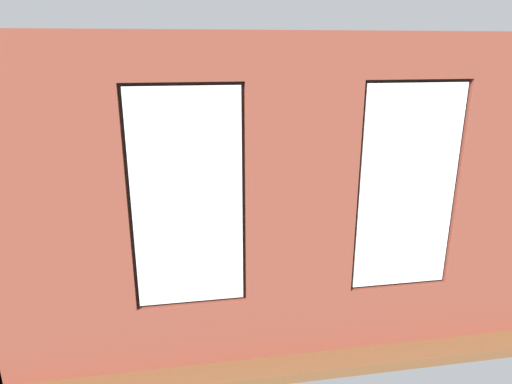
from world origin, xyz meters
name	(u,v)px	position (x,y,z in m)	size (l,w,h in m)	color
ground_plane	(257,255)	(0.00, 0.00, -0.05)	(6.41, 5.48, 0.10)	brown
brick_wall_with_windows	(300,211)	(0.00, 2.36, 1.52)	(5.81, 0.30, 3.12)	brown
white_wall_right	(41,164)	(2.85, 0.20, 1.56)	(0.10, 4.48, 3.12)	silver
couch_by_window	(292,288)	(-0.11, 1.71, 0.33)	(1.83, 0.87, 0.80)	black
couch_left	(409,235)	(-2.20, 0.47, 0.33)	(0.94, 2.13, 0.80)	black
coffee_table	(238,233)	(0.30, 0.04, 0.36)	(1.49, 0.86, 0.40)	#A87547
cup_ceramic	(238,228)	(0.30, 0.04, 0.44)	(0.07, 0.07, 0.08)	silver
candle_jar	(263,222)	(-0.11, -0.11, 0.45)	(0.08, 0.08, 0.10)	#B7333D
table_plant_small	(247,227)	(0.19, 0.17, 0.50)	(0.12, 0.12, 0.19)	gray
remote_gray	(208,235)	(0.74, 0.17, 0.41)	(0.05, 0.17, 0.02)	#59595B
remote_black	(225,228)	(0.48, -0.06, 0.41)	(0.05, 0.17, 0.02)	black
media_console	(81,248)	(2.55, -0.02, 0.26)	(0.99, 0.42, 0.52)	black
tv_flatscreen	(76,209)	(2.55, -0.02, 0.85)	(0.98, 0.20, 0.67)	black
papasan_chair	(208,196)	(0.63, -1.59, 0.43)	(1.02, 1.02, 0.66)	olive
potted_plant_near_tv	(107,235)	(2.01, 0.92, 0.82)	(1.09, 1.09, 1.40)	brown
potted_plant_corner_far_left	(478,258)	(-2.36, 1.82, 0.59)	(0.75, 0.80, 1.18)	#9E5638
potted_plant_corner_near_left	(363,177)	(-2.36, -1.73, 0.61)	(0.89, 0.82, 1.15)	brown
potted_plant_between_couches	(403,249)	(-1.47, 1.66, 0.71)	(0.69, 0.74, 1.25)	gray
potted_plant_foreground_right	(115,189)	(2.25, -1.69, 0.62)	(0.73, 0.78, 1.18)	brown
potted_plant_by_left_couch	(348,199)	(-1.80, -1.03, 0.42)	(0.34, 0.34, 0.60)	#9E5638
potted_plant_beside_window_right	(135,284)	(1.62, 1.81, 0.60)	(0.69, 0.69, 0.87)	#47423D
potted_plant_mid_room_small	(291,212)	(-0.67, -0.64, 0.39)	(0.33, 0.33, 0.56)	beige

